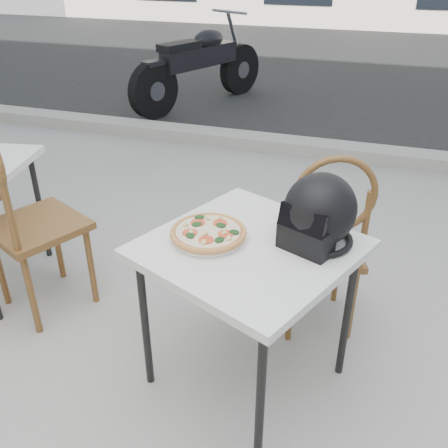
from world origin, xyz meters
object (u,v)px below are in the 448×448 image
(cafe_chair_main, at_px, (325,236))
(pizza, at_px, (208,232))
(cafe_table_main, at_px, (249,259))
(plate, at_px, (208,237))
(cafe_chair_side, at_px, (16,207))
(helmet, at_px, (318,214))
(motorcycle, at_px, (200,67))

(cafe_chair_main, bearing_deg, pizza, 26.23)
(cafe_table_main, distance_m, cafe_chair_main, 0.51)
(cafe_table_main, relative_size, cafe_chair_main, 0.99)
(pizza, bearing_deg, plate, -122.77)
(cafe_table_main, distance_m, pizza, 0.19)
(plate, relative_size, cafe_chair_side, 0.34)
(helmet, height_order, cafe_chair_main, helmet)
(pizza, height_order, cafe_chair_main, cafe_chair_main)
(cafe_table_main, xyz_separation_m, cafe_chair_side, (-1.21, 0.12, -0.02))
(plate, height_order, motorcycle, motorcycle)
(cafe_table_main, xyz_separation_m, helmet, (0.24, 0.10, 0.19))
(pizza, xyz_separation_m, helmet, (0.41, 0.10, 0.10))
(pizza, distance_m, cafe_chair_main, 0.64)
(pizza, xyz_separation_m, cafe_chair_main, (0.42, 0.44, -0.19))
(cafe_table_main, xyz_separation_m, motorcycle, (-1.74, 4.11, -0.19))
(plate, xyz_separation_m, helmet, (0.41, 0.11, 0.12))
(cafe_table_main, xyz_separation_m, pizza, (-0.17, -0.00, 0.09))
(plate, height_order, helmet, helmet)
(cafe_chair_side, bearing_deg, plate, -161.71)
(helmet, relative_size, motorcycle, 0.19)
(motorcycle, bearing_deg, cafe_table_main, -42.46)
(pizza, bearing_deg, motorcycle, 110.83)
(cafe_table_main, xyz_separation_m, cafe_chair_main, (0.25, 0.44, -0.10))
(cafe_table_main, height_order, cafe_chair_main, cafe_chair_main)
(cafe_chair_side, bearing_deg, pizza, -161.69)
(cafe_table_main, bearing_deg, motorcycle, 112.89)
(plate, xyz_separation_m, cafe_chair_side, (-1.04, 0.13, -0.09))
(cafe_table_main, distance_m, motorcycle, 4.47)
(motorcycle, bearing_deg, cafe_chair_side, -57.82)
(plate, relative_size, motorcycle, 0.19)
(helmet, distance_m, motorcycle, 4.49)
(plate, relative_size, pizza, 1.00)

